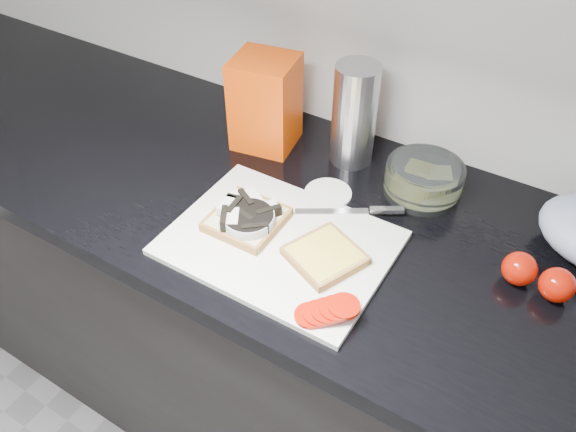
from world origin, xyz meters
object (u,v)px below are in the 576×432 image
Objects in this scene: bread_bag at (265,103)px; steel_canister at (354,115)px; glass_bowl at (424,179)px; cutting_board at (280,243)px.

bread_bag is 0.20m from steel_canister.
steel_canister is at bearing 2.65° from bread_bag.
glass_bowl is 0.71× the size of steel_canister.
steel_canister is (-0.01, 0.31, 0.11)m from cutting_board.
glass_bowl reaches higher than cutting_board.
steel_canister is at bearing 171.31° from glass_bowl.
bread_bag reaches higher than glass_bowl.
cutting_board is 0.33m from steel_canister.
cutting_board is 0.33m from glass_bowl.
steel_canister is at bearing 91.74° from cutting_board.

